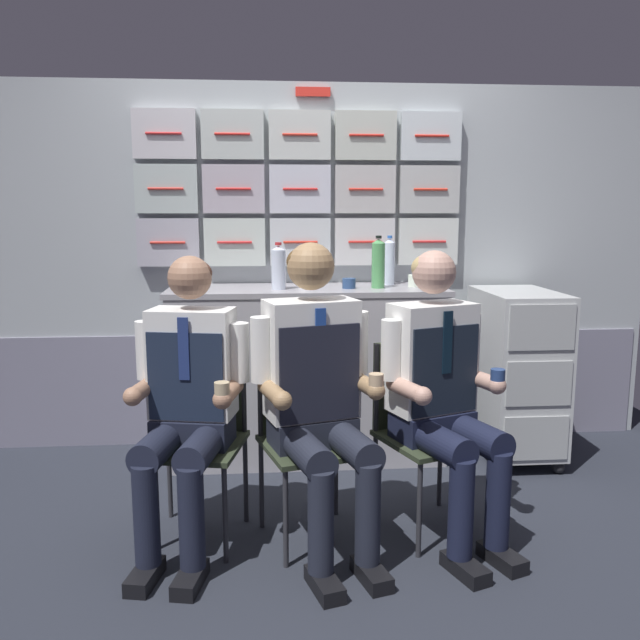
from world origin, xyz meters
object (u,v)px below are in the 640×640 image
crew_member_right (318,384)px  folding_chair_by_counter (420,414)px  crew_member_left (187,393)px  crew_member_by_counter (442,385)px  paper_cup_tan (349,283)px  folding_chair_left (200,419)px  water_bottle_clear (389,261)px  service_trolley (516,370)px  folding_chair_right (305,420)px

crew_member_right → folding_chair_by_counter: (0.48, 0.19, -0.20)m
crew_member_left → crew_member_right: 0.54m
crew_member_left → crew_member_by_counter: (1.07, 0.00, 0.01)m
folding_chair_by_counter → paper_cup_tan: size_ratio=11.24×
folding_chair_left → folding_chair_by_counter: (0.98, -0.00, 0.00)m
crew_member_left → crew_member_by_counter: 1.07m
folding_chair_by_counter → water_bottle_clear: size_ratio=2.91×
folding_chair_left → folding_chair_by_counter: size_ratio=1.00×
crew_member_by_counter → water_bottle_clear: water_bottle_clear is taller
service_trolley → folding_chair_left: size_ratio=1.16×
crew_member_left → water_bottle_clear: 1.61m
folding_chair_left → folding_chair_right: same height
crew_member_right → crew_member_by_counter: bearing=4.6°
folding_chair_right → crew_member_right: bearing=-73.8°
folding_chair_left → crew_member_by_counter: bearing=-8.4°
folding_chair_right → crew_member_by_counter: (0.58, -0.11, 0.18)m
folding_chair_left → crew_member_right: (0.51, -0.20, 0.20)m
folding_chair_right → service_trolley: bearing=32.1°
crew_member_by_counter → crew_member_left: bearing=-179.8°
crew_member_left → folding_chair_by_counter: crew_member_left is taller
folding_chair_by_counter → crew_member_by_counter: (0.06, -0.15, 0.18)m
crew_member_left → water_bottle_clear: bearing=47.3°
water_bottle_clear → crew_member_by_counter: bearing=-88.8°
folding_chair_left → crew_member_right: bearing=-21.3°
folding_chair_right → folding_chair_left: bearing=174.3°
folding_chair_by_counter → water_bottle_clear: (0.03, 0.98, 0.61)m
crew_member_left → paper_cup_tan: bearing=50.6°
crew_member_by_counter → folding_chair_left: bearing=171.6°
folding_chair_by_counter → crew_member_by_counter: crew_member_by_counter is taller
crew_member_left → crew_member_by_counter: bearing=0.2°
folding_chair_by_counter → crew_member_by_counter: 0.24m
folding_chair_right → water_bottle_clear: size_ratio=2.91×
crew_member_by_counter → paper_cup_tan: 1.05m
paper_cup_tan → service_trolley: bearing=-3.3°
service_trolley → folding_chair_right: (-1.26, -0.79, -0.01)m
folding_chair_right → crew_member_by_counter: bearing=-10.6°
crew_member_right → water_bottle_clear: size_ratio=4.51×
service_trolley → crew_member_left: bearing=-152.7°
crew_member_right → crew_member_by_counter: size_ratio=1.03×
folding_chair_left → folding_chair_by_counter: 0.98m
service_trolley → crew_member_by_counter: 1.14m
folding_chair_right → crew_member_by_counter: size_ratio=0.67×
folding_chair_by_counter → crew_member_by_counter: size_ratio=0.67×
paper_cup_tan → water_bottle_clear: bearing=34.2°
service_trolley → crew_member_left: (-1.75, -0.90, 0.16)m
paper_cup_tan → crew_member_right: bearing=-104.1°
service_trolley → folding_chair_right: 1.48m
folding_chair_left → crew_member_by_counter: (1.04, -0.15, 0.18)m
service_trolley → paper_cup_tan: bearing=176.7°
folding_chair_right → paper_cup_tan: 1.03m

